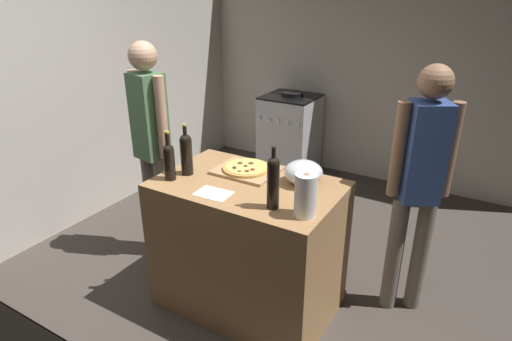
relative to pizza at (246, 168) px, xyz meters
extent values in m
cube|color=#3F3833|center=(-0.08, 0.84, -0.97)|extent=(4.18, 3.77, 0.02)
cube|color=#BCB7AD|center=(-0.08, 2.48, 0.34)|extent=(4.18, 0.10, 2.60)
cube|color=#BCB7AD|center=(-1.92, 0.84, 0.34)|extent=(0.10, 3.77, 2.60)
cube|color=#9E7247|center=(0.10, -0.14, -0.50)|extent=(1.15, 0.74, 0.93)
cube|color=tan|center=(0.00, 0.00, -0.02)|extent=(0.40, 0.32, 0.02)
cylinder|color=tan|center=(0.00, 0.00, 0.00)|extent=(0.31, 0.31, 0.02)
cylinder|color=#EAC660|center=(0.00, 0.00, 0.01)|extent=(0.27, 0.27, 0.00)
cylinder|color=brown|center=(-0.06, 0.02, 0.01)|extent=(0.03, 0.03, 0.01)
cylinder|color=brown|center=(-0.05, -0.06, 0.01)|extent=(0.03, 0.03, 0.01)
cylinder|color=brown|center=(0.07, -0.03, 0.01)|extent=(0.03, 0.03, 0.01)
cylinder|color=brown|center=(0.01, -0.10, 0.01)|extent=(0.02, 0.02, 0.01)
cylinder|color=brown|center=(0.00, 0.00, 0.01)|extent=(0.03, 0.03, 0.01)
cylinder|color=brown|center=(0.00, 0.06, 0.01)|extent=(0.03, 0.03, 0.01)
cylinder|color=brown|center=(0.05, -0.07, 0.01)|extent=(0.03, 0.03, 0.01)
cylinder|color=brown|center=(-0.04, -0.07, 0.01)|extent=(0.02, 0.02, 0.01)
cylinder|color=#B2B2B7|center=(0.40, 0.03, -0.03)|extent=(0.10, 0.10, 0.01)
ellipsoid|color=silver|center=(0.40, 0.03, 0.05)|extent=(0.24, 0.24, 0.14)
cylinder|color=white|center=(0.58, -0.34, 0.09)|extent=(0.12, 0.12, 0.24)
cylinder|color=#997551|center=(0.58, -0.34, 0.09)|extent=(0.03, 0.03, 0.25)
cylinder|color=black|center=(-0.32, -0.22, 0.09)|extent=(0.08, 0.08, 0.23)
sphere|color=black|center=(-0.32, -0.22, 0.20)|extent=(0.08, 0.08, 0.08)
cylinder|color=black|center=(-0.32, -0.22, 0.26)|extent=(0.03, 0.03, 0.07)
cylinder|color=gold|center=(-0.32, -0.22, 0.30)|extent=(0.03, 0.03, 0.01)
cylinder|color=black|center=(0.39, -0.35, 0.10)|extent=(0.07, 0.07, 0.27)
sphere|color=black|center=(0.39, -0.35, 0.24)|extent=(0.07, 0.07, 0.07)
cylinder|color=black|center=(0.39, -0.35, 0.29)|extent=(0.02, 0.02, 0.06)
cylinder|color=black|center=(0.39, -0.35, 0.32)|extent=(0.03, 0.03, 0.01)
cylinder|color=black|center=(-0.36, -0.34, 0.07)|extent=(0.07, 0.07, 0.20)
sphere|color=black|center=(-0.36, -0.34, 0.17)|extent=(0.07, 0.07, 0.07)
cylinder|color=black|center=(-0.36, -0.34, 0.23)|extent=(0.03, 0.03, 0.09)
cylinder|color=gold|center=(-0.36, -0.34, 0.28)|extent=(0.03, 0.03, 0.01)
cube|color=white|center=(0.00, -0.37, -0.03)|extent=(0.22, 0.16, 0.00)
cube|color=#B7B7BC|center=(-0.70, 2.08, -0.51)|extent=(0.59, 0.57, 0.91)
cube|color=black|center=(-0.70, 2.08, -0.04)|extent=(0.59, 0.57, 0.02)
cylinder|color=silver|center=(-0.93, 1.78, -0.25)|extent=(0.04, 0.02, 0.04)
cylinder|color=silver|center=(-0.82, 1.78, -0.25)|extent=(0.04, 0.02, 0.04)
cylinder|color=silver|center=(-0.70, 1.78, -0.25)|extent=(0.04, 0.02, 0.04)
cylinder|color=silver|center=(-0.58, 1.78, -0.25)|extent=(0.04, 0.02, 0.04)
cylinder|color=silver|center=(-0.46, 1.78, -0.25)|extent=(0.04, 0.02, 0.04)
cylinder|color=black|center=(-0.69, 2.10, -0.01)|extent=(0.24, 0.24, 0.04)
cylinder|color=slate|center=(-0.95, 0.05, -0.53)|extent=(0.11, 0.11, 0.86)
cylinder|color=slate|center=(-0.79, 0.02, -0.53)|extent=(0.11, 0.11, 0.86)
cube|color=#4C724C|center=(-0.87, 0.03, 0.22)|extent=(0.25, 0.24, 0.64)
cylinder|color=tan|center=(-1.02, 0.06, 0.23)|extent=(0.08, 0.08, 0.61)
cylinder|color=tan|center=(-0.72, 0.00, 0.23)|extent=(0.08, 0.08, 0.61)
sphere|color=tan|center=(-0.87, 0.03, 0.66)|extent=(0.21, 0.21, 0.21)
cylinder|color=slate|center=(1.10, 0.42, -0.54)|extent=(0.11, 0.11, 0.83)
cylinder|color=slate|center=(0.95, 0.33, -0.54)|extent=(0.11, 0.11, 0.83)
cube|color=#334C8C|center=(1.03, 0.38, 0.18)|extent=(0.29, 0.28, 0.62)
cylinder|color=#936B4C|center=(1.16, 0.45, 0.20)|extent=(0.08, 0.08, 0.59)
cylinder|color=#936B4C|center=(0.89, 0.30, 0.20)|extent=(0.08, 0.08, 0.59)
sphere|color=#936B4C|center=(1.03, 0.38, 0.61)|extent=(0.20, 0.20, 0.20)
camera|label=1|loc=(1.39, -2.22, 1.11)|focal=30.20mm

